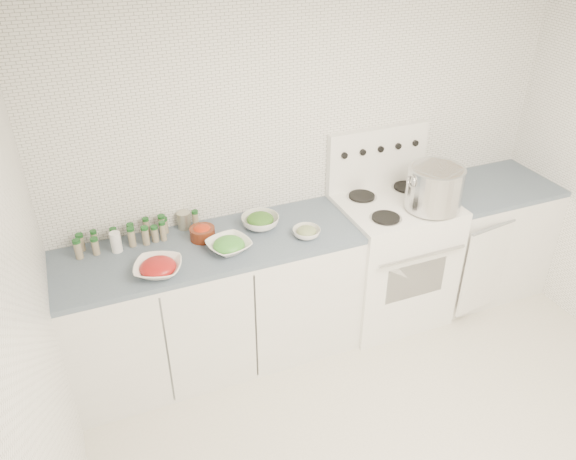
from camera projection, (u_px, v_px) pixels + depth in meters
The scene contains 14 objects.
floor at pixel (417, 453), 3.20m from camera, with size 3.50×3.50×0.00m, color beige.
room_walls at pixel (461, 216), 2.39m from camera, with size 3.54×3.04×2.52m.
counter_left at pixel (215, 303), 3.64m from camera, with size 1.85×0.62×0.90m.
stove at pixel (390, 255), 4.03m from camera, with size 0.76×0.70×1.36m.
counter_right at pixel (481, 237), 4.32m from camera, with size 0.89×0.68×0.90m.
stock_pot at pixel (435, 186), 3.64m from camera, with size 0.39×0.37×0.28m.
bowl_tomato at pixel (158, 267), 3.14m from camera, with size 0.34×0.34×0.09m.
bowl_snowpea at pixel (229, 245), 3.34m from camera, with size 0.31×0.31×0.08m.
bowl_broccoli at pixel (260, 221), 3.56m from camera, with size 0.29×0.29×0.10m.
bowl_zucchini at pixel (307, 232), 3.47m from camera, with size 0.21×0.21×0.07m.
bowl_pepper at pixel (202, 232), 3.44m from camera, with size 0.16×0.16×0.10m.
salt_canister at pixel (116, 242), 3.32m from camera, with size 0.06×0.06×0.13m, color white.
tin_can at pixel (184, 220), 3.55m from camera, with size 0.08×0.08×0.11m, color #A4A08B.
spice_cluster at pixel (133, 234), 3.40m from camera, with size 0.76×0.14×0.13m.
Camera 1 is at (-1.47, -1.63, 2.75)m, focal length 35.00 mm.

